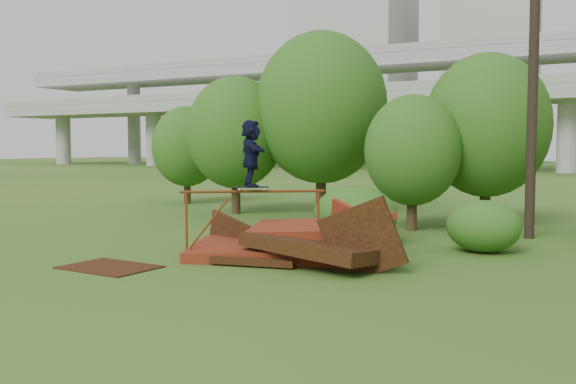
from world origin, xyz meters
The scene contains 17 objects.
ground centered at (0.00, 0.00, 0.00)m, with size 240.00×240.00×0.00m, color #2D5116.
scrap_pile centered at (-0.76, 2.14, 0.36)m, with size 5.78×3.31×1.95m.
grind_rail centered at (-1.75, 2.02, 1.23)m, with size 2.82×2.03×1.61m.
skateboard centered at (-1.79, 2.00, 1.68)m, with size 0.79×0.65×0.08m.
skater centered at (-1.79, 2.00, 2.48)m, with size 1.45×0.46×1.57m, color black.
flat_plate centered at (-3.84, -0.55, 0.01)m, with size 1.98×1.42×0.03m, color #35190B.
tree_0 centered at (-7.68, 10.35, 3.19)m, with size 3.83×3.83×5.40m.
tree_1 centered at (-4.51, 11.49, 4.12)m, with size 5.06×5.06×7.04m.
tree_2 centered at (-0.01, 8.71, 2.52)m, with size 3.03×3.03×4.27m.
tree_3 centered at (1.80, 10.88, 3.34)m, with size 4.11×4.11×5.71m.
tree_6 centered at (-12.17, 13.09, 2.65)m, with size 3.23×3.23×4.52m.
shrub_left centered at (-0.44, 5.11, 0.79)m, with size 2.29×2.11×1.58m, color #244A13.
shrub_right centered at (2.87, 5.46, 0.65)m, with size 1.85×1.69×1.31m, color #244A13.
utility_pole centered at (3.51, 8.61, 4.47)m, with size 1.40×0.28×8.80m.
freeway_overpass centered at (0.00, 62.92, 10.32)m, with size 160.00×15.00×13.70m.
building_left centered at (-38.00, 95.00, 17.50)m, with size 18.00×16.00×35.00m, color #9E9E99.
building_right centered at (-16.00, 102.00, 14.00)m, with size 14.00×14.00×28.00m, color #9E9E99.
Camera 1 is at (6.16, -10.80, 2.62)m, focal length 40.00 mm.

